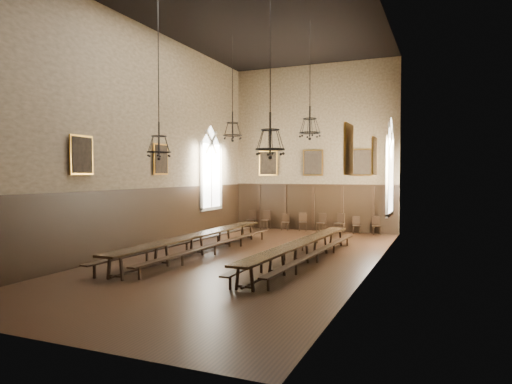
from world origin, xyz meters
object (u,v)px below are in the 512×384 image
Objects in this scene: bench_left_outer at (187,246)px; chair_7 at (376,229)px; bench_right_outer at (317,255)px; chair_6 at (356,228)px; chair_1 at (266,224)px; table_left at (197,245)px; bench_left_inner at (215,248)px; chair_2 at (285,225)px; chair_4 at (321,226)px; chandelier_back_right at (310,125)px; chair_3 at (303,225)px; table_right at (301,252)px; chair_0 at (251,223)px; chair_5 at (339,227)px; chandelier_front_left at (159,141)px; chandelier_back_left at (233,128)px; chandelier_front_right at (270,137)px; bench_right_inner at (285,253)px.

bench_left_outer is 11.08× the size of chair_7.
chair_6 is (-0.16, 8.37, 0.01)m from bench_right_outer.
bench_right_outer is 8.76× the size of chair_1.
table_left reaches higher than bench_left_outer.
bench_left_inner is 10.92× the size of chair_2.
chair_4 is at bearing 163.30° from chair_6.
chandelier_back_right reaches higher than bench_left_inner.
chair_4 is at bearing -14.51° from chair_3.
chair_3 is at bearing -3.21° from chair_2.
bench_left_inner is at bearing -149.06° from chandelier_back_right.
table_right is 9.56× the size of chair_0.
bench_left_outer is at bearing -96.65° from chair_5.
chandelier_front_left reaches higher than table_left.
bench_left_inner is 10.02× the size of chair_3.
chair_6 is 1.01m from chair_7.
chair_4 reaches higher than bench_left_inner.
chair_2 is (0.60, 8.60, -0.12)m from table_left.
chandelier_front_left is at bearing -94.05° from chandelier_back_left.
chair_2 is (-0.06, 8.34, -0.01)m from bench_left_inner.
table_right is 9.24m from chair_2.
chandelier_back_left is at bearing -72.81° from chair_0.
table_left is 2.26× the size of chandelier_back_right.
table_right reaches higher than bench_left_inner.
chandelier_front_left reaches higher than chair_2.
bench_left_outer is 1.07× the size of bench_left_inner.
bench_right_outer is at bearing -103.60° from chair_6.
chair_4 reaches higher than chair_7.
bench_right_inner is at bearing 100.41° from chandelier_front_right.
chandelier_front_right is (4.07, -0.30, -0.04)m from chandelier_front_left.
table_right is 8.62m from chair_5.
table_right is at bearing -1.46° from bench_left_outer.
chair_4 is at bearing -161.64° from chair_5.
chandelier_back_left is (0.81, -5.93, 4.72)m from chair_1.
chandelier_back_right is (5.27, -6.52, 4.67)m from chair_0.
chair_0 is at bearing 122.96° from table_right.
table_right is 2.13× the size of chandelier_back_right.
bench_left_outer is 9.06m from chair_4.
chandelier_front_left is (-0.10, -2.27, 3.79)m from table_left.
chandelier_back_left reaches higher than chair_0.
chandelier_front_right is at bearing -63.27° from chair_1.
chandelier_back_right is 5.95m from chandelier_front_left.
chandelier_front_right is (2.39, -11.23, 3.85)m from chair_3.
chair_7 reaches higher than bench_left_outer.
chandelier_back_right is at bearing 30.94° from bench_left_inner.
chandelier_front_right is at bearing -103.52° from bench_right_outer.
bench_left_outer is 4.01m from bench_right_inner.
chandelier_front_left is (0.45, -2.45, 3.89)m from bench_left_outer.
table_right is at bearing -3.22° from bench_left_inner.
chandelier_back_left is 6.47m from chandelier_front_right.
bench_right_inner is 1.19m from bench_right_outer.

